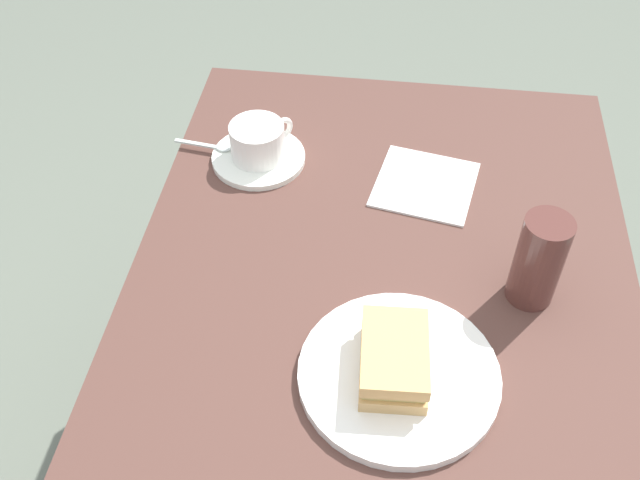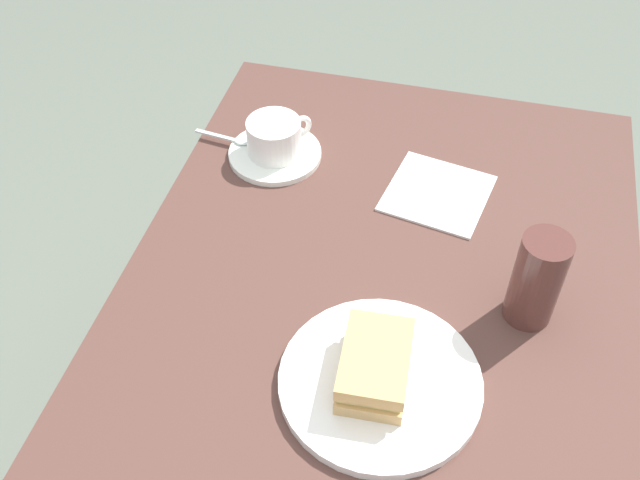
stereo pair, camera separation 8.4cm
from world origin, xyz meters
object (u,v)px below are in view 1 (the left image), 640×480
(dining_table, at_px, (368,437))
(napkin, at_px, (426,184))
(coffee_saucer, at_px, (259,158))
(spoon, at_px, (213,146))
(sandwich_plate, at_px, (400,375))
(drinking_glass, at_px, (540,260))
(coffee_cup, at_px, (259,140))
(sandwich_front, at_px, (395,359))

(dining_table, bearing_deg, napkin, 172.34)
(coffee_saucer, relative_size, spoon, 1.54)
(sandwich_plate, relative_size, drinking_glass, 1.81)
(spoon, distance_m, drinking_glass, 0.56)
(coffee_cup, xyz_separation_m, spoon, (-0.01, -0.08, -0.03))
(sandwich_plate, height_order, coffee_saucer, sandwich_plate)
(sandwich_front, distance_m, drinking_glass, 0.24)
(napkin, bearing_deg, dining_table, -7.66)
(sandwich_plate, bearing_deg, sandwich_front, -92.56)
(sandwich_front, relative_size, drinking_glass, 0.90)
(napkin, bearing_deg, sandwich_plate, -3.46)
(napkin, bearing_deg, drinking_glass, 35.72)
(coffee_cup, height_order, spoon, coffee_cup)
(coffee_saucer, bearing_deg, drinking_glass, 61.08)
(drinking_glass, bearing_deg, coffee_saucer, -118.92)
(dining_table, xyz_separation_m, coffee_saucer, (-0.42, -0.22, 0.09))
(coffee_saucer, bearing_deg, napkin, 84.38)
(spoon, bearing_deg, sandwich_front, 38.72)
(coffee_saucer, bearing_deg, dining_table, 27.16)
(dining_table, relative_size, sandwich_front, 10.81)
(coffee_cup, bearing_deg, sandwich_front, 31.67)
(dining_table, bearing_deg, coffee_saucer, -152.84)
(sandwich_plate, xyz_separation_m, drinking_glass, (-0.16, 0.17, 0.06))
(dining_table, relative_size, drinking_glass, 9.77)
(drinking_glass, bearing_deg, sandwich_plate, -46.98)
(dining_table, xyz_separation_m, drinking_glass, (-0.19, 0.20, 0.16))
(spoon, height_order, drinking_glass, drinking_glass)
(spoon, height_order, napkin, spoon)
(coffee_cup, distance_m, napkin, 0.27)
(dining_table, bearing_deg, sandwich_front, 147.05)
(sandwich_plate, distance_m, coffee_cup, 0.46)
(sandwich_front, xyz_separation_m, coffee_saucer, (-0.39, -0.24, -0.03))
(spoon, bearing_deg, coffee_cup, 83.48)
(sandwich_front, height_order, coffee_saucer, sandwich_front)
(coffee_saucer, bearing_deg, sandwich_plate, 32.69)
(spoon, xyz_separation_m, napkin, (0.04, 0.35, -0.01))
(napkin, height_order, drinking_glass, drinking_glass)
(sandwich_plate, distance_m, spoon, 0.52)
(coffee_cup, relative_size, drinking_glass, 0.71)
(dining_table, relative_size, spoon, 13.72)
(coffee_saucer, height_order, drinking_glass, drinking_glass)
(coffee_cup, bearing_deg, coffee_saucer, -43.32)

